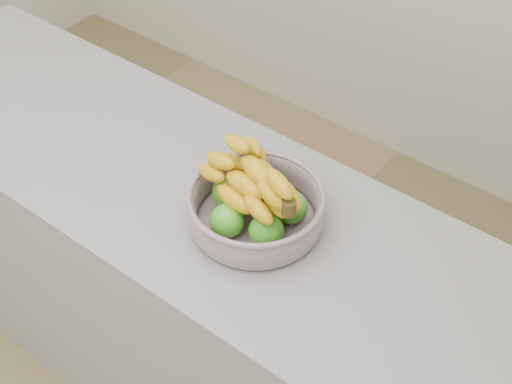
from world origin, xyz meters
TOP-DOWN VIEW (x-y plane):
  - counter at (0.00, 0.57)m, footprint 2.00×0.60m
  - fruit_bowl at (0.29, 0.57)m, footprint 0.32×0.32m

SIDE VIEW (x-z plane):
  - counter at x=0.00m, z-range 0.00..0.90m
  - fruit_bowl at x=0.29m, z-range 0.87..1.06m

